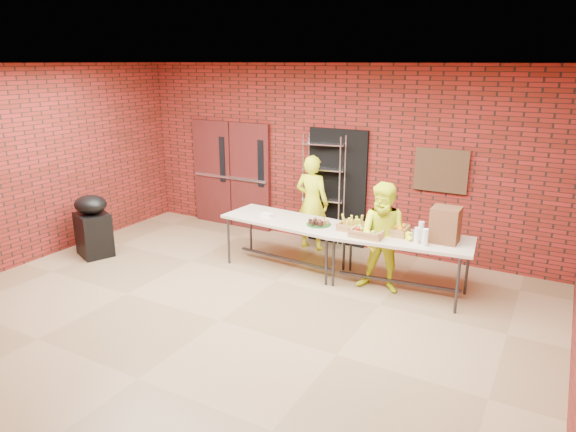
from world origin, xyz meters
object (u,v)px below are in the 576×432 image
object	(u,v)px
table_left	(285,223)
covered_grill	(93,225)
table_right	(401,242)
coffee_dispenser	(445,225)
volunteer_woman	(312,203)
volunteer_man	(385,238)
wire_rack	(323,191)

from	to	relation	value
table_left	covered_grill	distance (m)	3.34
table_right	covered_grill	distance (m)	5.16
coffee_dispenser	volunteer_woman	size ratio (longest dim) A/B	0.29
covered_grill	volunteer_woman	distance (m)	3.79
table_left	covered_grill	xyz separation A→B (m)	(-3.13, -1.14, -0.22)
covered_grill	volunteer_man	distance (m)	4.94
table_left	covered_grill	size ratio (longest dim) A/B	1.92
covered_grill	wire_rack	bearing A→B (deg)	59.99
coffee_dispenser	covered_grill	world-z (taller)	coffee_dispenser
volunteer_woman	wire_rack	bearing A→B (deg)	-101.99
table_right	coffee_dispenser	world-z (taller)	coffee_dispenser
wire_rack	table_left	world-z (taller)	wire_rack
table_right	volunteer_woman	distance (m)	2.14
table_left	wire_rack	bearing A→B (deg)	92.08
volunteer_woman	table_right	bearing A→B (deg)	153.50
wire_rack	covered_grill	xyz separation A→B (m)	(-3.18, -2.44, -0.47)
coffee_dispenser	covered_grill	xyz separation A→B (m)	(-5.60, -1.25, -0.54)
coffee_dispenser	volunteer_man	size ratio (longest dim) A/B	0.31
coffee_dispenser	volunteer_woman	world-z (taller)	volunteer_woman
table_right	coffee_dispenser	bearing A→B (deg)	2.57
wire_rack	coffee_dispenser	distance (m)	2.69
table_left	coffee_dispenser	world-z (taller)	coffee_dispenser
table_right	volunteer_woman	xyz separation A→B (m)	(-1.90, 0.97, 0.09)
volunteer_man	volunteer_woman	bearing A→B (deg)	143.08
coffee_dispenser	volunteer_man	bearing A→B (deg)	-164.81
table_right	volunteer_man	size ratio (longest dim) A/B	1.29
wire_rack	table_left	bearing A→B (deg)	-102.72
coffee_dispenser	table_left	bearing A→B (deg)	-177.43
volunteer_man	covered_grill	bearing A→B (deg)	-172.24
table_right	table_left	bearing A→B (deg)	174.06
wire_rack	volunteer_woman	bearing A→B (deg)	-112.86
table_left	coffee_dispenser	bearing A→B (deg)	6.89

